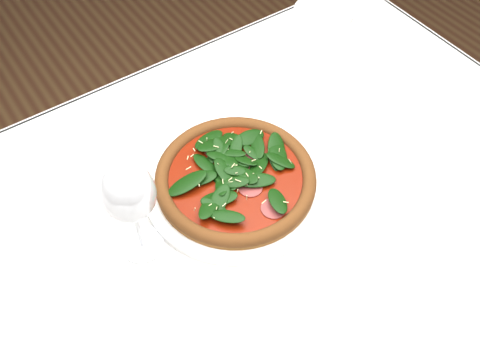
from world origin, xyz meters
TOP-DOWN VIEW (x-y plane):
  - dining_table at (0.00, 0.00)m, footprint 1.21×0.81m
  - plate at (0.01, 0.05)m, footprint 0.31×0.31m
  - pizza at (0.01, 0.05)m, footprint 0.35×0.35m
  - wine_glass at (-0.18, 0.04)m, footprint 0.08×0.08m
  - saucer_far at (0.45, 0.34)m, footprint 0.14×0.14m

SIDE VIEW (x-z plane):
  - dining_table at x=0.00m, z-range 0.27..1.02m
  - saucer_far at x=0.45m, z-range 0.75..0.76m
  - plate at x=0.01m, z-range 0.75..0.76m
  - pizza at x=0.01m, z-range 0.76..0.79m
  - wine_glass at x=-0.18m, z-range 0.79..0.98m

